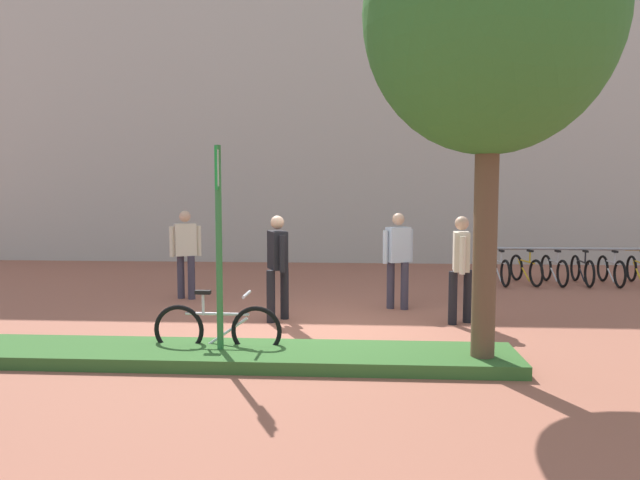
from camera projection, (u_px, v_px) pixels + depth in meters
name	position (u px, v px, depth m)	size (l,w,h in m)	color
ground_plane	(315.00, 329.00, 9.24)	(60.00, 60.00, 0.00)	#9E5B47
building_facade	(336.00, 89.00, 17.34)	(28.00, 1.20, 10.00)	#B2ADA3
planter_strip	(235.00, 355.00, 7.52)	(7.00, 1.10, 0.16)	#336028
tree_sidewalk	(491.00, 14.00, 6.85)	(2.93, 2.93, 5.78)	brown
parking_sign_post	(219.00, 223.00, 7.38)	(0.08, 0.36, 2.69)	#2D7238
bike_at_sign	(218.00, 329.00, 7.76)	(1.68, 0.42, 0.86)	black
bike_rack_cluster	(568.00, 269.00, 13.43)	(3.76, 1.59, 0.83)	#99999E
bollard_steel	(476.00, 277.00, 11.57)	(0.16, 0.16, 0.90)	#ADADB2
person_suited_dark	(278.00, 261.00, 9.73)	(0.38, 0.56, 1.72)	black
person_shirt_white	(186.00, 249.00, 11.64)	(0.56, 0.38, 1.72)	#383342
person_casual_tan	(461.00, 263.00, 9.53)	(0.40, 0.61, 1.72)	black
person_shirt_blue	(398.00, 254.00, 10.67)	(0.55, 0.40, 1.72)	#383342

